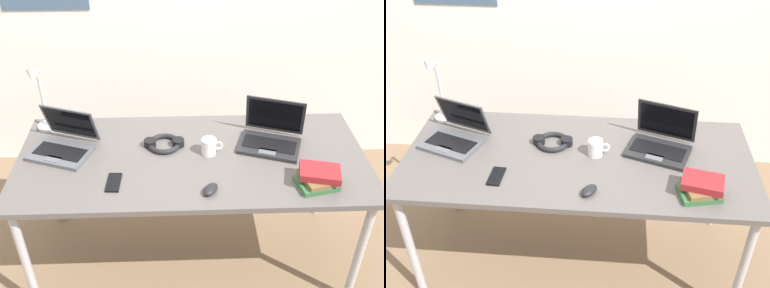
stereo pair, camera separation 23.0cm
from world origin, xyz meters
The scene contains 10 objects.
ground_plane centered at (0.00, 0.00, 0.00)m, with size 12.00×12.00×0.00m, color #7A6047.
desk centered at (0.00, 0.00, 0.68)m, with size 1.80×0.80×0.74m.
desk_lamp centered at (-0.80, 0.28, 0.94)m, with size 0.12×0.18×0.40m.
laptop_near_mouse centered at (0.42, 0.10, 0.79)m, with size 0.38×0.35×0.23m.
laptop_center centered at (-0.67, 0.08, 0.78)m, with size 0.37×0.36×0.22m.
computer_mouse centered at (0.08, -0.28, 0.76)m, with size 0.06×0.10×0.03m, color black.
cell_phone centered at (-0.38, -0.20, 0.74)m, with size 0.06×0.14×0.01m, color black.
headphones centered at (-0.14, 0.10, 0.76)m, with size 0.21×0.18×0.04m.
book_stack centered at (0.59, -0.24, 0.78)m, with size 0.22×0.19×0.08m.
coffee_mug centered at (0.09, 0.03, 0.78)m, with size 0.11×0.08×0.09m.
Camera 2 is at (0.16, -1.88, 2.14)m, focal length 42.61 mm.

